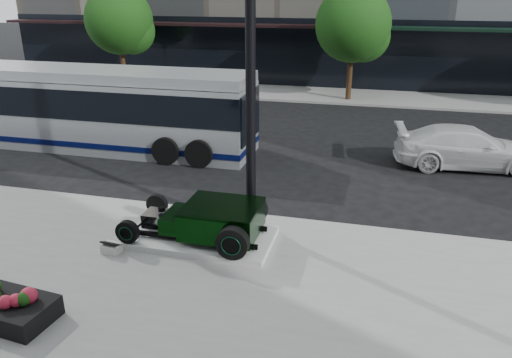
% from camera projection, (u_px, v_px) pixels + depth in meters
% --- Properties ---
extents(ground, '(120.00, 120.00, 0.00)m').
position_uv_depth(ground, '(279.00, 190.00, 14.95)').
color(ground, black).
rests_on(ground, ground).
extents(sidewalk_far, '(70.00, 4.00, 0.12)m').
position_uv_depth(sidewalk_far, '(331.00, 95.00, 27.57)').
color(sidewalk_far, gray).
rests_on(sidewalk_far, ground).
extents(street_trees, '(29.80, 3.80, 5.70)m').
position_uv_depth(street_trees, '(356.00, 27.00, 25.12)').
color(street_trees, black).
rests_on(street_trees, sidewalk_far).
extents(display_plinth, '(3.40, 1.80, 0.15)m').
position_uv_depth(display_plinth, '(201.00, 237.00, 11.75)').
color(display_plinth, silver).
rests_on(display_plinth, sidewalk_near).
extents(hot_rod, '(3.22, 2.00, 0.81)m').
position_uv_depth(hot_rod, '(213.00, 219.00, 11.49)').
color(hot_rod, black).
rests_on(hot_rod, display_plinth).
extents(info_plaque, '(0.44, 0.35, 0.31)m').
position_uv_depth(info_plaque, '(111.00, 248.00, 11.17)').
color(info_plaque, silver).
rests_on(info_plaque, sidewalk_near).
extents(lamppost, '(0.42, 0.42, 7.72)m').
position_uv_depth(lamppost, '(251.00, 84.00, 11.14)').
color(lamppost, black).
rests_on(lamppost, sidewalk_near).
extents(flower_planter, '(2.01, 1.16, 0.63)m').
position_uv_depth(flower_planter, '(2.00, 306.00, 8.97)').
color(flower_planter, black).
rests_on(flower_planter, sidewalk_near).
extents(transit_bus, '(12.12, 2.88, 2.92)m').
position_uv_depth(transit_bus, '(94.00, 108.00, 18.56)').
color(transit_bus, '#B7BCC1').
rests_on(transit_bus, ground).
extents(white_sedan, '(4.89, 2.40, 1.37)m').
position_uv_depth(white_sedan, '(467.00, 147.00, 16.65)').
color(white_sedan, white).
rests_on(white_sedan, ground).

